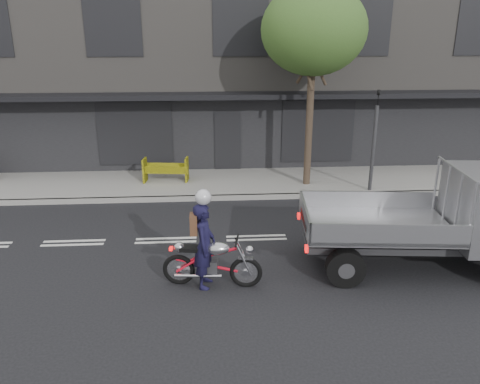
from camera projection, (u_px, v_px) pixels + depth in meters
name	position (u px, v px, depth m)	size (l,w,h in m)	color
ground	(256.00, 238.00, 12.50)	(80.00, 80.00, 0.00)	black
sidewalk	(243.00, 182.00, 16.91)	(32.00, 3.20, 0.15)	gray
kerb	(247.00, 197.00, 15.40)	(32.00, 0.20, 0.15)	gray
building_main	(233.00, 60.00, 21.89)	(26.00, 10.00, 8.00)	slate
street_tree	(314.00, 31.00, 14.91)	(3.40, 3.40, 6.74)	#382B21
traffic_light_pole	(373.00, 147.00, 15.40)	(0.12, 0.12, 3.50)	#2D2D30
motorcycle	(212.00, 261.00, 9.98)	(2.16, 0.63, 1.11)	black
rider	(204.00, 246.00, 9.86)	(0.68, 0.45, 1.88)	black
flatbed_ute	(474.00, 212.00, 10.51)	(5.42, 2.62, 2.43)	black
construction_barrier	(165.00, 171.00, 16.45)	(1.59, 0.64, 0.89)	yellow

